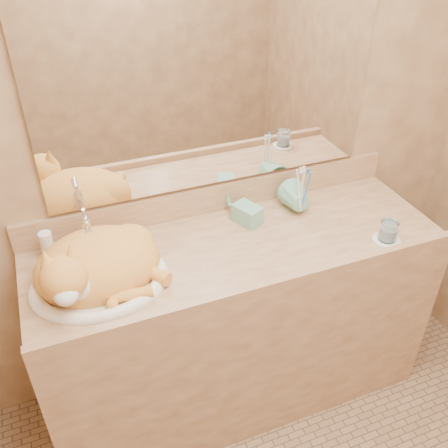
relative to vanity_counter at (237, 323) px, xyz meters
name	(u,v)px	position (x,y,z in m)	size (l,w,h in m)	color
wall_back	(212,120)	(0.00, 0.28, 0.82)	(2.40, 0.02, 2.50)	brown
vanity_counter	(237,323)	(0.00, 0.00, 0.00)	(1.60, 0.55, 0.85)	#8B5E3E
mirror	(213,85)	(0.00, 0.26, 0.97)	(1.30, 0.02, 0.80)	white
sink_basin	(97,267)	(-0.53, -0.02, 0.50)	(0.47, 0.39, 0.15)	white
faucet	(88,234)	(-0.53, 0.16, 0.51)	(0.05, 0.13, 0.18)	white
cat	(94,264)	(-0.54, 0.00, 0.50)	(0.44, 0.36, 0.24)	orange
soap_dispenser	(258,210)	(0.12, 0.08, 0.51)	(0.08, 0.08, 0.17)	#71B69E
toothbrush_cup	(301,205)	(0.31, 0.09, 0.48)	(0.12, 0.12, 0.11)	#71B69E
toothbrushes	(303,188)	(0.31, 0.09, 0.56)	(0.04, 0.04, 0.24)	white
saucer	(386,240)	(0.54, -0.18, 0.43)	(0.11, 0.11, 0.01)	white
water_glass	(389,231)	(0.54, -0.18, 0.47)	(0.07, 0.07, 0.08)	white
lotion_bottle	(47,246)	(-0.68, 0.19, 0.48)	(0.05, 0.05, 0.11)	white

